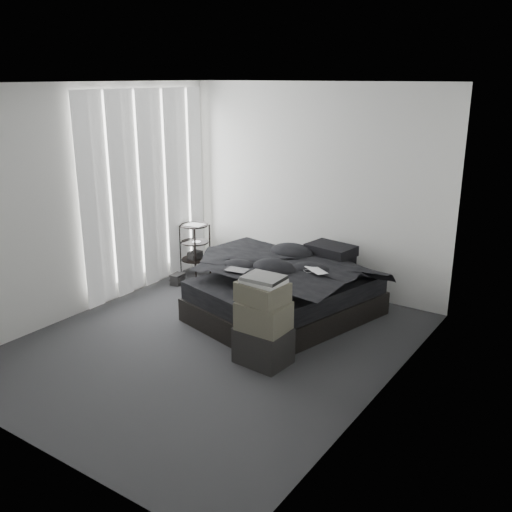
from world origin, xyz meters
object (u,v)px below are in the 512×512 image
Objects in this scene: bed at (285,306)px; side_stand at (195,250)px; laptop at (312,265)px; box_lower at (263,345)px.

side_stand is at bearing 176.87° from bed.
side_stand is (-2.18, 0.61, -0.36)m from laptop.
bed is at bearing -154.50° from laptop.
bed is at bearing 110.40° from box_lower.
bed is 1.12m from box_lower.
laptop is at bearing -15.76° from side_stand.
box_lower is (0.03, -1.01, -0.53)m from laptop.
bed is 6.24× the size of laptop.
laptop is 0.44× the size of side_stand.
laptop is at bearing 7.50° from bed.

